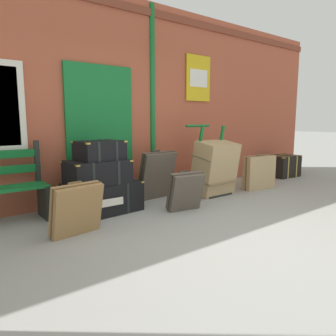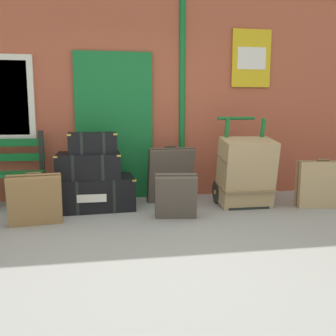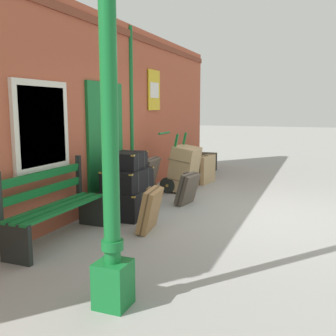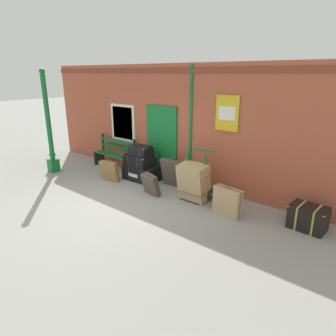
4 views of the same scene
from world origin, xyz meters
The scene contains 14 objects.
ground_plane centered at (0.00, 0.00, 0.00)m, with size 60.00×60.00×0.00m, color gray.
brick_facade centered at (-0.02, 2.60, 1.60)m, with size 10.40×0.35×3.20m.
lamp_post centered at (-3.30, 0.66, 1.18)m, with size 0.28×0.28×3.08m.
platform_bench centered at (-2.12, 2.16, 0.44)m, with size 1.60×0.43×1.01m.
steamer_trunk_base centered at (-0.64, 1.88, 0.21)m, with size 1.05×0.71×0.43m.
steamer_trunk_middle centered at (-0.70, 1.85, 0.58)m, with size 0.81×0.55×0.33m.
steamer_trunk_top centered at (-0.65, 1.86, 0.87)m, with size 0.64×0.49×0.27m.
porters_trolley centered at (1.35, 1.79, 0.27)m, with size 0.71×0.62×1.19m.
large_brown_trunk centered at (1.35, 1.62, 0.47)m, with size 0.70×0.57×0.94m.
suitcase_charcoal centered at (-1.27, 1.21, 0.30)m, with size 0.60×0.34×0.61m.
suitcase_oxblood centered at (0.33, 1.21, 0.28)m, with size 0.53×0.36×0.57m.
suitcase_umber centered at (2.35, 1.45, 0.31)m, with size 0.67×0.29×0.66m.
suitcase_olive centered at (0.40, 1.99, 0.39)m, with size 0.65×0.36×0.80m.
corner_trunk centered at (3.88, 1.91, 0.24)m, with size 0.71×0.52×0.49m.
Camera 3 is at (-6.07, -0.92, 1.69)m, focal length 41.88 mm.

